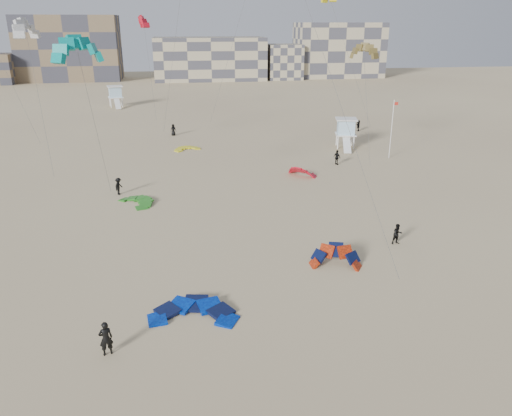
{
  "coord_description": "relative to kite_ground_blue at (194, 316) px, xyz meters",
  "views": [
    {
      "loc": [
        0.13,
        -23.52,
        15.91
      ],
      "look_at": [
        4.7,
        6.0,
        4.8
      ],
      "focal_mm": 35.0,
      "sensor_mm": 36.0,
      "label": 1
    }
  ],
  "objects": [
    {
      "name": "condo_west_b",
      "position": [
        -30.36,
        132.41,
        9.0
      ],
      "size": [
        28.0,
        14.0,
        18.0
      ],
      "primitive_type": "cube",
      "color": "brown",
      "rests_on": "ground"
    },
    {
      "name": "kitesurfer_b",
      "position": [
        15.77,
        7.7,
        0.81
      ],
      "size": [
        0.87,
        0.73,
        1.62
      ],
      "primitive_type": "imported",
      "rotation": [
        0.0,
        0.0,
        0.16
      ],
      "color": "black",
      "rests_on": "ground"
    },
    {
      "name": "condo_fill_right",
      "position": [
        31.64,
        126.41,
        5.0
      ],
      "size": [
        10.0,
        10.0,
        10.0
      ],
      "primitive_type": "cube",
      "color": "tan",
      "rests_on": "ground"
    },
    {
      "name": "flagpole",
      "position": [
        25.56,
        32.38,
        3.8
      ],
      "size": [
        0.59,
        0.09,
        7.21
      ],
      "color": "white",
      "rests_on": "ground"
    },
    {
      "name": "kite_ground_yellow",
      "position": [
        0.62,
        40.68,
        0.0
      ],
      "size": [
        4.15,
        4.26,
        0.85
      ],
      "primitive_type": null,
      "rotation": [
        0.1,
        0.0,
        0.36
      ],
      "color": "yellow",
      "rests_on": "ground"
    },
    {
      "name": "kite_fly_red",
      "position": [
        -5.0,
        61.75,
        15.92
      ],
      "size": [
        4.38,
        6.18,
        16.49
      ],
      "rotation": [
        0.0,
        0.0,
        1.74
      ],
      "color": "red",
      "rests_on": "ground"
    },
    {
      "name": "kite_fly_grey",
      "position": [
        -15.35,
        32.35,
        15.16
      ],
      "size": [
        4.52,
        7.83,
        15.56
      ],
      "rotation": [
        0.0,
        0.0,
        1.34
      ],
      "color": "white",
      "rests_on": "ground"
    },
    {
      "name": "condo_mid",
      "position": [
        9.64,
        128.41,
        6.0
      ],
      "size": [
        32.0,
        16.0,
        12.0
      ],
      "primitive_type": "cube",
      "color": "tan",
      "rests_on": "ground"
    },
    {
      "name": "lifeguard_tower_near",
      "position": [
        21.92,
        38.83,
        1.94
      ],
      "size": [
        3.31,
        5.66,
        3.91
      ],
      "rotation": [
        0.0,
        0.0,
        -0.22
      ],
      "color": "white",
      "rests_on": "ground"
    },
    {
      "name": "kite_ground_orange",
      "position": [
        10.03,
        4.91,
        0.0
      ],
      "size": [
        4.29,
        4.28,
        3.51
      ],
      "primitive_type": null,
      "rotation": [
        0.9,
        0.0,
        -0.28
      ],
      "color": "#F2350E",
      "rests_on": "ground"
    },
    {
      "name": "kitesurfer_e",
      "position": [
        -1.15,
        50.05,
        0.86
      ],
      "size": [
        0.94,
        0.73,
        1.71
      ],
      "primitive_type": "imported",
      "rotation": [
        0.0,
        0.0,
        0.24
      ],
      "color": "black",
      "rests_on": "ground"
    },
    {
      "name": "ground",
      "position": [
        -0.36,
        -1.59,
        0.0
      ],
      "size": [
        320.0,
        320.0,
        0.0
      ],
      "primitive_type": "plane",
      "color": "#C6B585",
      "rests_on": "ground"
    },
    {
      "name": "kite_fly_teal_a",
      "position": [
        -7.43,
        15.3,
        13.86
      ],
      "size": [
        5.22,
        8.27,
        14.36
      ],
      "rotation": [
        0.0,
        0.0,
        0.63
      ],
      "color": "#019582",
      "rests_on": "ground"
    },
    {
      "name": "kite_ground_red_far",
      "position": [
        12.94,
        26.6,
        0.0
      ],
      "size": [
        4.57,
        4.56,
        3.15
      ],
      "primitive_type": null,
      "rotation": [
        0.68,
        0.0,
        2.32
      ],
      "color": "red",
      "rests_on": "ground"
    },
    {
      "name": "kite_ground_blue",
      "position": [
        0.0,
        0.0,
        0.0
      ],
      "size": [
        5.44,
        5.64,
        1.53
      ],
      "primitive_type": null,
      "rotation": [
        0.14,
        0.0,
        -0.18
      ],
      "color": "#0039BE",
      "rests_on": "ground"
    },
    {
      "name": "lifeguard_tower_far",
      "position": [
        -12.58,
        79.58,
        2.05
      ],
      "size": [
        3.45,
        5.95,
        4.13
      ],
      "rotation": [
        0.0,
        0.0,
        0.21
      ],
      "color": "white",
      "rests_on": "ground"
    },
    {
      "name": "kitesurfer_main",
      "position": [
        -4.48,
        -2.91,
        0.95
      ],
      "size": [
        0.8,
        0.65,
        1.91
      ],
      "primitive_type": "imported",
      "rotation": [
        0.0,
        0.0,
        3.46
      ],
      "color": "black",
      "rests_on": "ground"
    },
    {
      "name": "kite_ground_green",
      "position": [
        -4.56,
        20.14,
        0.0
      ],
      "size": [
        5.25,
        5.18,
        1.23
      ],
      "primitive_type": null,
      "rotation": [
        0.14,
        0.0,
        -0.98
      ],
      "color": "#17771A",
      "rests_on": "ground"
    },
    {
      "name": "kitesurfer_c",
      "position": [
        -6.44,
        23.03,
        0.85
      ],
      "size": [
        1.03,
        1.26,
        1.7
      ],
      "primitive_type": "imported",
      "rotation": [
        0.0,
        0.0,
        1.14
      ],
      "color": "black",
      "rests_on": "ground"
    },
    {
      "name": "kitesurfer_f",
      "position": [
        27.44,
        49.02,
        0.85
      ],
      "size": [
        0.79,
        1.65,
        1.71
      ],
      "primitive_type": "imported",
      "rotation": [
        0.0,
        0.0,
        -1.76
      ],
      "color": "black",
      "rests_on": "ground"
    },
    {
      "name": "kite_fly_olive",
      "position": [
        20.13,
        29.35,
        12.85
      ],
      "size": [
        4.33,
        5.73,
        13.01
      ],
      "rotation": [
        0.0,
        0.0,
        -0.7
      ],
      "color": "brown",
      "rests_on": "ground"
    },
    {
      "name": "condo_east",
      "position": [
        49.64,
        130.41,
        8.0
      ],
      "size": [
        26.0,
        14.0,
        16.0
      ],
      "primitive_type": "cube",
      "color": "tan",
      "rests_on": "ground"
    },
    {
      "name": "kitesurfer_d",
      "position": [
        18.13,
        30.41,
        0.88
      ],
      "size": [
        0.89,
        1.11,
        1.76
      ],
      "primitive_type": "imported",
      "rotation": [
        0.0,
        0.0,
        2.09
      ],
      "color": "black",
      "rests_on": "ground"
    }
  ]
}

